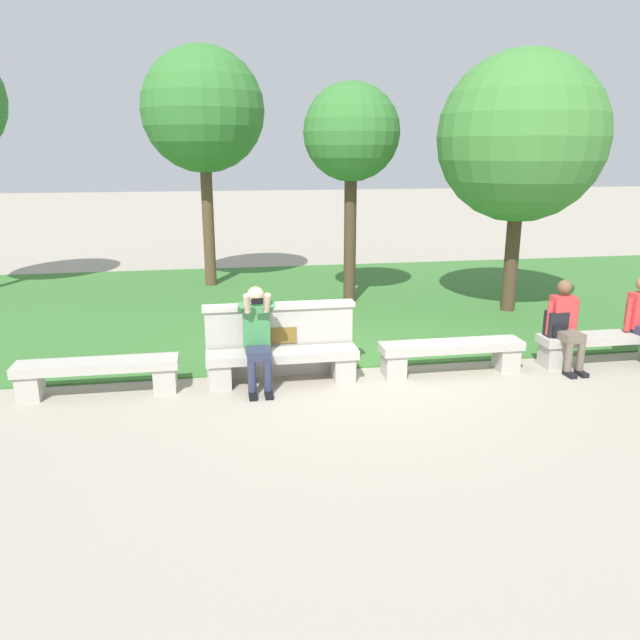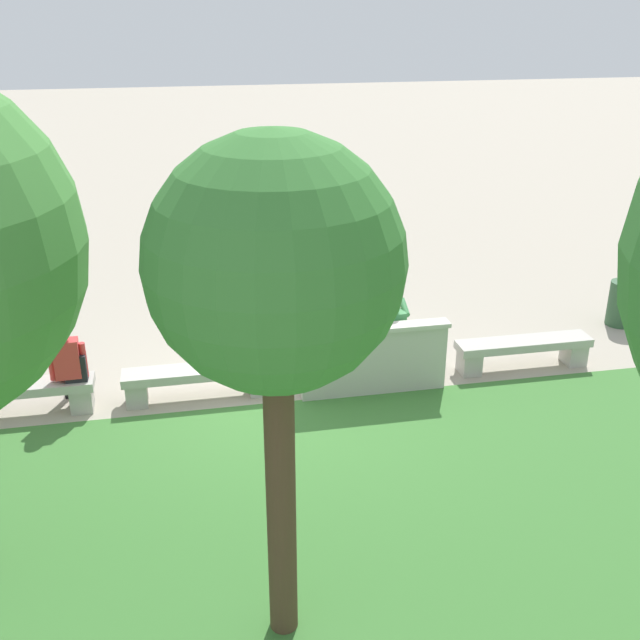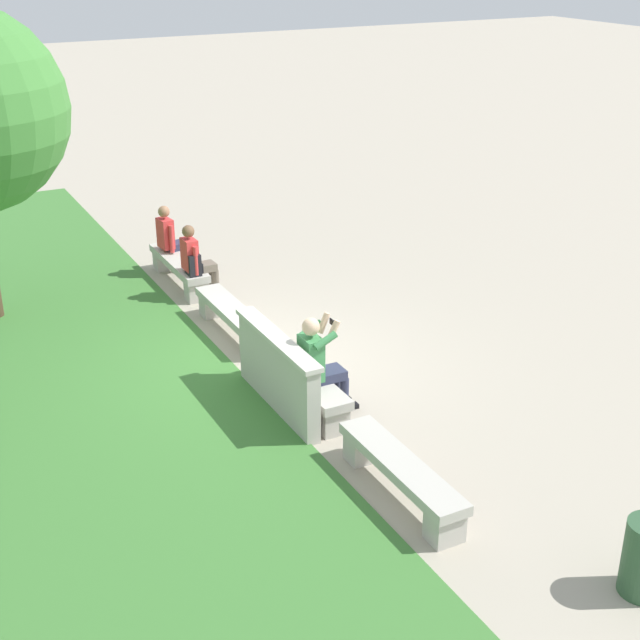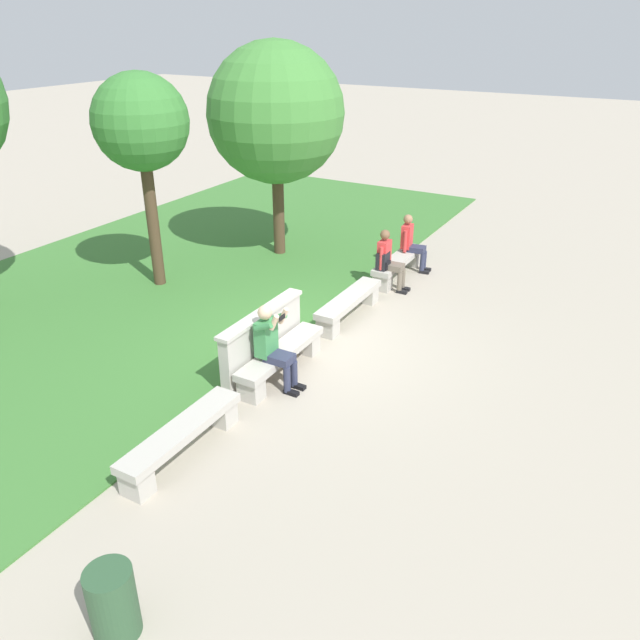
# 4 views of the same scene
# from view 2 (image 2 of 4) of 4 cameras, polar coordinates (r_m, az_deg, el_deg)

# --- Properties ---
(ground_plane) EXTENTS (80.00, 80.00, 0.00)m
(ground_plane) POSITION_cam_2_polar(r_m,az_deg,el_deg) (10.45, -2.69, -5.33)
(ground_plane) COLOR #A89E8C
(grass_strip) EXTENTS (21.05, 8.00, 0.03)m
(grass_strip) POSITION_cam_2_polar(r_m,az_deg,el_deg) (6.98, 3.19, -22.37)
(grass_strip) COLOR #3D7533
(grass_strip) RESTS_ON ground
(bench_main) EXTENTS (2.00, 0.40, 0.45)m
(bench_main) POSITION_cam_2_polar(r_m,az_deg,el_deg) (11.31, 15.22, -2.15)
(bench_main) COLOR #B7B2A8
(bench_main) RESTS_ON ground
(bench_near) EXTENTS (2.00, 0.40, 0.45)m
(bench_near) POSITION_cam_2_polar(r_m,az_deg,el_deg) (10.52, 3.62, -3.29)
(bench_near) COLOR #B7B2A8
(bench_near) RESTS_ON ground
(bench_mid) EXTENTS (2.00, 0.40, 0.45)m
(bench_mid) POSITION_cam_2_polar(r_m,az_deg,el_deg) (10.23, -9.26, -4.39)
(bench_mid) COLOR #B7B2A8
(bench_mid) RESTS_ON ground
(bench_far) EXTENTS (2.00, 0.40, 0.45)m
(bench_far) POSITION_cam_2_polar(r_m,az_deg,el_deg) (10.47, -22.24, -5.28)
(bench_far) COLOR #B7B2A8
(bench_far) RESTS_ON ground
(backrest_wall_with_plaque) EXTENTS (2.05, 0.24, 1.01)m
(backrest_wall_with_plaque) POSITION_cam_2_polar(r_m,az_deg,el_deg) (10.13, 4.13, -3.05)
(backrest_wall_with_plaque) COLOR #B7B2A8
(backrest_wall_with_plaque) RESTS_ON ground
(person_photographer) EXTENTS (0.47, 0.72, 1.32)m
(person_photographer) POSITION_cam_2_polar(r_m,az_deg,el_deg) (10.49, 5.33, -0.82)
(person_photographer) COLOR black
(person_photographer) RESTS_ON ground
(person_distant) EXTENTS (0.48, 0.68, 1.26)m
(person_distant) POSITION_cam_2_polar(r_m,az_deg,el_deg) (10.24, -18.61, -3.04)
(person_distant) COLOR black
(person_distant) RESTS_ON ground
(backpack) EXTENTS (0.28, 0.24, 0.43)m
(backpack) POSITION_cam_2_polar(r_m,az_deg,el_deg) (10.17, -18.11, -3.44)
(backpack) COLOR black
(backpack) RESTS_ON bench_far
(tree_right_background) EXTENTS (1.84, 1.84, 4.24)m
(tree_right_background) POSITION_cam_2_polar(r_m,az_deg,el_deg) (5.20, -3.43, 3.88)
(tree_right_background) COLOR #4C3826
(tree_right_background) RESTS_ON ground
(trash_bin) EXTENTS (0.44, 0.44, 0.75)m
(trash_bin) POSITION_cam_2_polar(r_m,az_deg,el_deg) (13.31, 22.00, 1.18)
(trash_bin) COLOR #2D5133
(trash_bin) RESTS_ON ground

